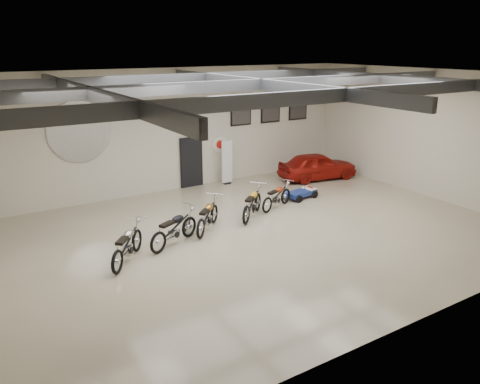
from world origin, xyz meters
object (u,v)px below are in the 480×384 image
motorcycle_black (174,228)px  motorcycle_yellow (252,203)px  banner_stand (227,163)px  vintage_car (317,166)px  go_kart (304,191)px  motorcycle_silver (127,244)px  motorcycle_red (277,196)px  motorcycle_gold (207,215)px

motorcycle_black → motorcycle_yellow: (3.33, 0.75, -0.00)m
banner_stand → motorcycle_yellow: bearing=-110.2°
motorcycle_black → vintage_car: vintage_car is taller
motorcycle_yellow → go_kart: 3.09m
motorcycle_black → motorcycle_silver: bearing=167.4°
motorcycle_yellow → motorcycle_red: size_ratio=1.12×
go_kart → banner_stand: bearing=107.5°
motorcycle_red → go_kart: 1.74m
motorcycle_silver → go_kart: (7.91, 1.91, -0.25)m
banner_stand → motorcycle_red: size_ratio=1.04×
motorcycle_yellow → vintage_car: 5.85m
motorcycle_gold → go_kart: motorcycle_gold is taller
motorcycle_black → go_kart: 6.50m
banner_stand → motorcycle_black: bearing=-135.8°
motorcycle_gold → go_kart: (4.89, 1.02, -0.23)m
motorcycle_silver → motorcycle_yellow: motorcycle_silver is taller
motorcycle_silver → motorcycle_gold: size_ratio=1.04×
vintage_car → motorcycle_red: bearing=129.9°
motorcycle_yellow → go_kart: size_ratio=1.27×
motorcycle_gold → go_kart: 5.00m
banner_stand → vintage_car: banner_stand is taller
motorcycle_black → motorcycle_red: motorcycle_black is taller
motorcycle_yellow → go_kart: bearing=-26.0°
motorcycle_silver → motorcycle_red: motorcycle_silver is taller
motorcycle_black → motorcycle_red: size_ratio=1.13×
go_kart → motorcycle_yellow: bearing=-173.8°
vintage_car → motorcycle_yellow: bearing=126.2°
banner_stand → motorcycle_red: banner_stand is taller
motorcycle_silver → motorcycle_red: bearing=-36.4°
banner_stand → motorcycle_red: bearing=-92.6°
motorcycle_red → vintage_car: vintage_car is taller
vintage_car → motorcycle_gold: bearing=121.6°
motorcycle_yellow → vintage_car: bearing=-14.3°
motorcycle_yellow → motorcycle_gold: bearing=146.9°
banner_stand → vintage_car: 4.17m
motorcycle_silver → go_kart: size_ratio=1.28×
motorcycle_gold → motorcycle_red: motorcycle_gold is taller
motorcycle_black → go_kart: (6.31, 1.52, -0.25)m
banner_stand → motorcycle_silver: bearing=-142.0°
motorcycle_silver → motorcycle_yellow: size_ratio=1.01×
motorcycle_black → motorcycle_yellow: 3.41m
motorcycle_red → vintage_car: (3.94, 2.27, 0.13)m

